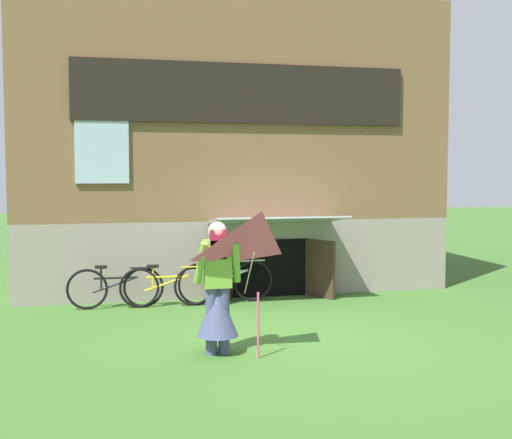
{
  "coord_description": "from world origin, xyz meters",
  "views": [
    {
      "loc": [
        -2.36,
        -8.45,
        2.26
      ],
      "look_at": [
        -0.23,
        0.98,
        1.57
      ],
      "focal_mm": 45.63,
      "sensor_mm": 36.0,
      "label": 1
    }
  ],
  "objects_px": {
    "bicycle_yellow": "(166,286)",
    "bicycle_black": "(115,287)",
    "bicycle_silver": "(226,281)",
    "kite": "(262,248)",
    "person": "(218,298)"
  },
  "relations": [
    {
      "from": "bicycle_silver",
      "to": "bicycle_black",
      "type": "height_order",
      "value": "bicycle_silver"
    },
    {
      "from": "kite",
      "to": "bicycle_silver",
      "type": "relative_size",
      "value": 1.01
    },
    {
      "from": "person",
      "to": "bicycle_yellow",
      "type": "xyz_separation_m",
      "value": [
        -0.37,
        3.03,
        -0.35
      ]
    },
    {
      "from": "person",
      "to": "bicycle_yellow",
      "type": "relative_size",
      "value": 1.05
    },
    {
      "from": "person",
      "to": "bicycle_yellow",
      "type": "distance_m",
      "value": 3.08
    },
    {
      "from": "bicycle_yellow",
      "to": "bicycle_silver",
      "type": "bearing_deg",
      "value": 6.14
    },
    {
      "from": "kite",
      "to": "bicycle_black",
      "type": "height_order",
      "value": "kite"
    },
    {
      "from": "bicycle_yellow",
      "to": "bicycle_black",
      "type": "bearing_deg",
      "value": 178.46
    },
    {
      "from": "bicycle_silver",
      "to": "bicycle_yellow",
      "type": "bearing_deg",
      "value": 177.95
    },
    {
      "from": "person",
      "to": "bicycle_black",
      "type": "xyz_separation_m",
      "value": [
        -1.22,
        3.08,
        -0.35
      ]
    },
    {
      "from": "bicycle_black",
      "to": "bicycle_silver",
      "type": "bearing_deg",
      "value": 2.75
    },
    {
      "from": "kite",
      "to": "bicycle_yellow",
      "type": "bearing_deg",
      "value": 102.96
    },
    {
      "from": "bicycle_silver",
      "to": "person",
      "type": "bearing_deg",
      "value": -108.54
    },
    {
      "from": "person",
      "to": "bicycle_black",
      "type": "height_order",
      "value": "person"
    },
    {
      "from": "bicycle_yellow",
      "to": "bicycle_black",
      "type": "distance_m",
      "value": 0.85
    }
  ]
}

